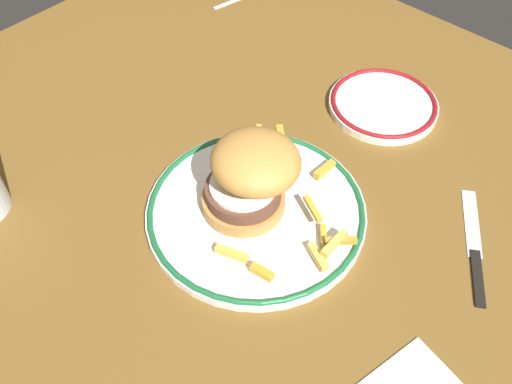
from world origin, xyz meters
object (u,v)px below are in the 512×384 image
dinner_plate (256,211)px  side_plate (383,104)px  burger (251,175)px  knife (475,253)px

dinner_plate → side_plate: (0.31, 28.82, -0.00)cm
burger → knife: 29.46cm
dinner_plate → knife: (24.29, 13.70, -0.58)cm
side_plate → knife: 28.36cm
dinner_plate → side_plate: same height
dinner_plate → burger: size_ratio=1.88×
side_plate → knife: bearing=-32.2°
burger → side_plate: size_ratio=0.91×
side_plate → knife: side_plate is taller
burger → knife: bearing=29.0°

